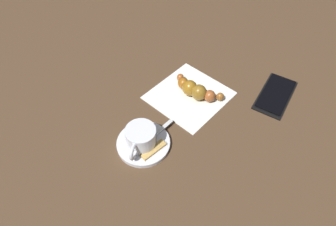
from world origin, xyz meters
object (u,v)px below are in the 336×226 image
(cell_phone, at_px, (276,94))
(saucer, at_px, (143,143))
(croissant, at_px, (195,90))
(sugar_packet, at_px, (153,150))
(espresso_cup, at_px, (141,137))
(teaspoon, at_px, (146,142))
(napkin, at_px, (189,95))

(cell_phone, bearing_deg, saucer, -29.56)
(saucer, distance_m, croissant, 0.20)
(sugar_packet, bearing_deg, espresso_cup, 104.09)
(saucer, bearing_deg, espresso_cup, -9.53)
(sugar_packet, height_order, cell_phone, sugar_packet)
(teaspoon, bearing_deg, espresso_cup, -50.37)
(espresso_cup, bearing_deg, croissant, 176.53)
(saucer, xyz_separation_m, napkin, (-0.19, -0.00, -0.00))
(teaspoon, height_order, sugar_packet, teaspoon)
(teaspoon, distance_m, cell_phone, 0.37)
(espresso_cup, distance_m, sugar_packet, 0.04)
(sugar_packet, xyz_separation_m, napkin, (-0.19, -0.03, -0.01))
(espresso_cup, xyz_separation_m, croissant, (-0.20, 0.01, -0.01))
(sugar_packet, bearing_deg, croissant, 17.82)
(napkin, bearing_deg, teaspoon, 2.51)
(croissant, bearing_deg, saucer, -3.30)
(saucer, distance_m, espresso_cup, 0.03)
(sugar_packet, distance_m, napkin, 0.20)
(cell_phone, bearing_deg, napkin, -54.26)
(espresso_cup, bearing_deg, sugar_packet, 92.11)
(teaspoon, height_order, napkin, teaspoon)
(saucer, height_order, cell_phone, same)
(teaspoon, bearing_deg, napkin, -177.49)
(teaspoon, height_order, cell_phone, teaspoon)
(espresso_cup, relative_size, sugar_packet, 1.48)
(espresso_cup, distance_m, teaspoon, 0.02)
(saucer, height_order, croissant, croissant)
(teaspoon, bearing_deg, sugar_packet, 76.30)
(saucer, relative_size, sugar_packet, 1.94)
(croissant, distance_m, cell_phone, 0.21)
(sugar_packet, distance_m, croissant, 0.20)
(cell_phone, bearing_deg, sugar_packet, -24.78)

